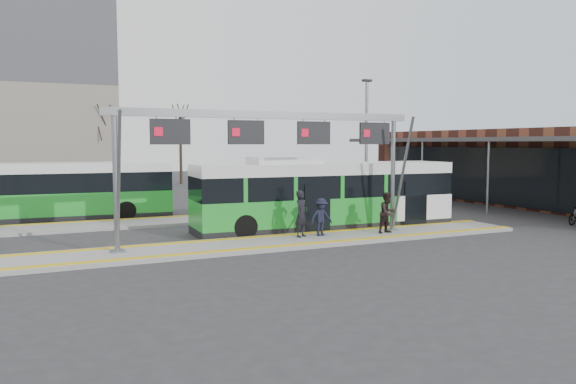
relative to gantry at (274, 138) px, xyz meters
name	(u,v)px	position (x,y,z in m)	size (l,w,h in m)	color
ground	(284,244)	(0.35, -0.25, -4.30)	(120.00, 120.00, 0.00)	#2D2D30
platform_main	(284,242)	(0.35, -0.25, -4.22)	(22.00, 3.00, 0.15)	gray
platform_second	(147,223)	(-3.65, 7.75, -4.22)	(20.00, 3.00, 0.15)	gray
tactile_main	(284,240)	(0.35, -0.25, -4.14)	(22.00, 2.65, 0.02)	yellow
tactile_second	(142,218)	(-3.65, 8.90, -4.14)	(20.00, 0.35, 0.02)	yellow
gantry	(274,138)	(0.00, 0.00, 0.00)	(13.00, 1.68, 5.20)	slate
station_building	(573,168)	(22.17, 3.74, -1.76)	(11.50, 32.00, 5.00)	brown
hero_bus	(325,196)	(3.72, 2.49, -2.72)	(12.66, 3.20, 3.45)	black
bg_bus_green	(51,192)	(-7.95, 10.98, -2.79)	(12.31, 3.18, 3.05)	black
passenger_a	(301,214)	(1.33, 0.15, -3.17)	(0.71, 0.47, 1.96)	black
passenger_b	(388,213)	(5.20, -0.52, -3.26)	(0.87, 0.68, 1.79)	black
passenger_c	(321,217)	(2.22, 0.06, -3.35)	(1.04, 0.60, 1.60)	black
tree_left	(102,123)	(-3.10, 30.07, 1.48)	(1.40, 1.40, 7.62)	#382B21
tree_mid	(180,122)	(4.92, 34.73, 1.91)	(1.40, 1.40, 8.19)	#382B21
lamp_east	(366,145)	(7.53, 4.86, -0.33)	(0.50, 0.25, 7.45)	slate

